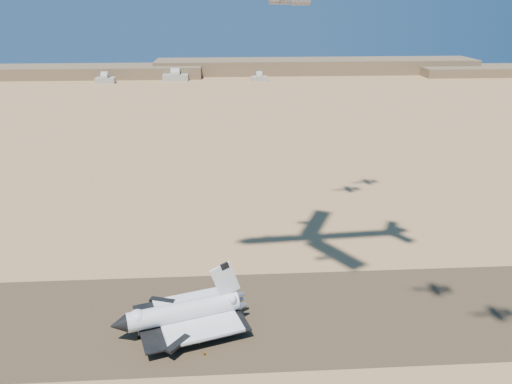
{
  "coord_description": "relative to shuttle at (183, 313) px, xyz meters",
  "views": [
    {
      "loc": [
        -1.89,
        -128.77,
        90.73
      ],
      "look_at": [
        6.76,
        8.0,
        37.88
      ],
      "focal_mm": 35.0,
      "sensor_mm": 36.0,
      "label": 1
    }
  ],
  "objects": [
    {
      "name": "ground",
      "position": [
        15.48,
        4.72,
        -5.27
      ],
      "size": [
        1200.0,
        1200.0,
        0.0
      ],
      "primitive_type": "plane",
      "color": "tan",
      "rests_on": "ground"
    },
    {
      "name": "runway",
      "position": [
        15.48,
        4.72,
        -5.24
      ],
      "size": [
        600.0,
        50.0,
        0.06
      ],
      "primitive_type": "cube",
      "color": "brown",
      "rests_on": "ground"
    },
    {
      "name": "ridgeline",
      "position": [
        80.8,
        532.02,
        2.36
      ],
      "size": [
        960.0,
        90.0,
        18.0
      ],
      "color": "brown",
      "rests_on": "ground"
    },
    {
      "name": "hangars",
      "position": [
        -48.52,
        483.15,
        -0.44
      ],
      "size": [
        200.5,
        29.5,
        30.0
      ],
      "color": "beige",
      "rests_on": "ground"
    },
    {
      "name": "shuttle",
      "position": [
        0.0,
        0.0,
        0.0
      ],
      "size": [
        40.23,
        31.92,
        19.61
      ],
      "rotation": [
        0.0,
        0.0,
        0.3
      ],
      "color": "white",
      "rests_on": "runway"
    },
    {
      "name": "crew_a",
      "position": [
        5.09,
        -8.15,
        -4.29
      ],
      "size": [
        0.47,
        0.69,
        1.84
      ],
      "primitive_type": "imported",
      "rotation": [
        0.0,
        0.0,
        1.52
      ],
      "color": "orange",
      "rests_on": "runway"
    },
    {
      "name": "crew_b",
      "position": [
        10.76,
        -4.19,
        -4.26
      ],
      "size": [
        0.73,
        1.02,
        1.9
      ],
      "primitive_type": "imported",
      "rotation": [
        0.0,
        0.0,
        1.8
      ],
      "color": "orange",
      "rests_on": "runway"
    },
    {
      "name": "crew_c",
      "position": [
        6.46,
        -12.52,
        -4.38
      ],
      "size": [
        1.08,
        0.99,
        1.66
      ],
      "primitive_type": "imported",
      "rotation": [
        0.0,
        0.0,
        2.49
      ],
      "color": "orange",
      "rests_on": "runway"
    }
  ]
}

